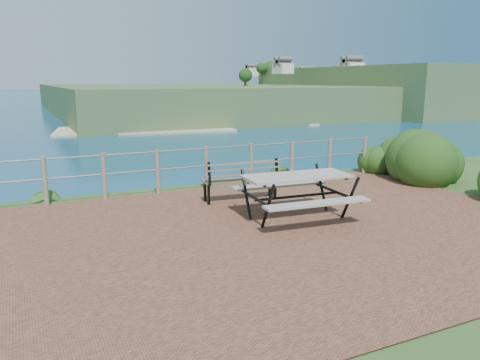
% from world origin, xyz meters
% --- Properties ---
extents(ground, '(10.00, 7.00, 0.12)m').
position_xyz_m(ground, '(0.00, 0.00, 0.00)').
color(ground, brown).
rests_on(ground, ground).
extents(ocean, '(1200.00, 1200.00, 0.00)m').
position_xyz_m(ocean, '(0.00, 200.00, 0.00)').
color(ocean, '#14697C').
rests_on(ocean, ground).
extents(safety_railing, '(9.40, 0.10, 1.00)m').
position_xyz_m(safety_railing, '(0.00, 3.35, 0.57)').
color(safety_railing, '#6B5B4C').
rests_on(safety_railing, ground).
extents(distant_bay, '(290.00, 232.36, 24.00)m').
position_xyz_m(distant_bay, '(173.07, 202.61, -1.52)').
color(distant_bay, '#3D5F2F').
rests_on(distant_bay, ground).
extents(picnic_table, '(1.97, 1.66, 0.81)m').
position_xyz_m(picnic_table, '(0.63, 0.46, 0.52)').
color(picnic_table, gray).
rests_on(picnic_table, ground).
extents(park_bench, '(1.61, 0.57, 0.89)m').
position_xyz_m(park_bench, '(0.27, 2.11, 0.59)').
color(park_bench, brown).
rests_on(park_bench, ground).
extents(shrub_right_front, '(1.53, 1.53, 2.16)m').
position_xyz_m(shrub_right_front, '(5.38, 2.05, 0.00)').
color(shrub_right_front, '#1E4214').
rests_on(shrub_right_front, ground).
extents(shrub_right_edge, '(1.26, 1.26, 1.80)m').
position_xyz_m(shrub_right_edge, '(5.24, 3.09, 0.00)').
color(shrub_right_edge, '#1E4214').
rests_on(shrub_right_edge, ground).
extents(shrub_lip_west, '(0.70, 0.70, 0.41)m').
position_xyz_m(shrub_lip_west, '(-3.34, 3.85, 0.00)').
color(shrub_lip_west, '#215520').
rests_on(shrub_lip_west, ground).
extents(shrub_lip_east, '(0.76, 0.76, 0.50)m').
position_xyz_m(shrub_lip_east, '(2.31, 3.74, 0.00)').
color(shrub_lip_east, '#1E4214').
rests_on(shrub_lip_east, ground).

